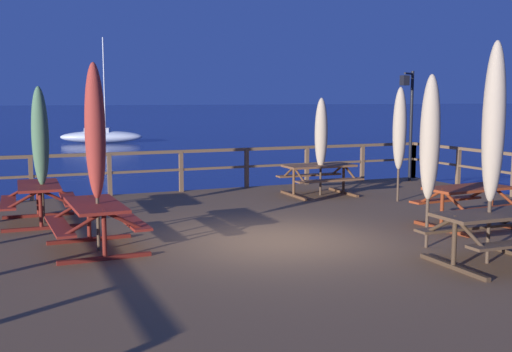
# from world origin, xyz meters

# --- Properties ---
(ground_plane) EXTENTS (600.00, 600.00, 0.00)m
(ground_plane) POSITION_xyz_m (0.00, 0.00, 0.00)
(ground_plane) COLOR navy
(wooden_deck) EXTENTS (14.99, 12.23, 0.87)m
(wooden_deck) POSITION_xyz_m (0.00, 0.00, 0.44)
(wooden_deck) COLOR brown
(wooden_deck) RESTS_ON ground
(railing_waterside_far) EXTENTS (14.79, 0.10, 1.09)m
(railing_waterside_far) POSITION_xyz_m (0.00, 5.96, 1.62)
(railing_waterside_far) COLOR brown
(railing_waterside_far) RESTS_ON wooden_deck
(picnic_table_front_left) EXTENTS (1.45, 1.78, 0.78)m
(picnic_table_front_left) POSITION_xyz_m (-2.96, 0.46, 1.43)
(picnic_table_front_left) COLOR maroon
(picnic_table_front_left) RESTS_ON wooden_deck
(picnic_table_mid_centre) EXTENTS (1.78, 1.42, 0.78)m
(picnic_table_mid_centre) POSITION_xyz_m (3.05, 4.09, 1.43)
(picnic_table_mid_centre) COLOR brown
(picnic_table_mid_centre) RESTS_ON wooden_deck
(picnic_table_back_left) EXTENTS (1.75, 1.41, 0.78)m
(picnic_table_back_left) POSITION_xyz_m (2.26, -2.63, 1.43)
(picnic_table_back_left) COLOR brown
(picnic_table_back_left) RESTS_ON wooden_deck
(picnic_table_mid_right) EXTENTS (1.72, 1.51, 0.78)m
(picnic_table_mid_right) POSITION_xyz_m (3.77, -0.42, 1.42)
(picnic_table_mid_right) COLOR #993819
(picnic_table_mid_right) RESTS_ON wooden_deck
(picnic_table_back_right) EXTENTS (1.44, 1.74, 0.78)m
(picnic_table_back_right) POSITION_xyz_m (-3.66, 3.09, 1.43)
(picnic_table_back_right) COLOR maroon
(picnic_table_back_right) RESTS_ON wooden_deck
(patio_umbrella_short_front) EXTENTS (0.32, 0.32, 2.97)m
(patio_umbrella_short_front) POSITION_xyz_m (-2.93, 0.41, 2.77)
(patio_umbrella_short_front) COLOR #4C3828
(patio_umbrella_short_front) RESTS_ON wooden_deck
(patio_umbrella_tall_mid_left) EXTENTS (0.32, 0.32, 2.44)m
(patio_umbrella_tall_mid_left) POSITION_xyz_m (3.06, 4.04, 2.42)
(patio_umbrella_tall_mid_left) COLOR #4C3828
(patio_umbrella_tall_mid_left) RESTS_ON wooden_deck
(patio_umbrella_tall_mid_right) EXTENTS (0.32, 0.32, 3.23)m
(patio_umbrella_tall_mid_right) POSITION_xyz_m (2.24, -2.57, 2.93)
(patio_umbrella_tall_mid_right) COLOR #4C3828
(patio_umbrella_tall_mid_right) RESTS_ON wooden_deck
(patio_umbrella_tall_front) EXTENTS (0.32, 0.32, 2.68)m
(patio_umbrella_tall_front) POSITION_xyz_m (4.31, 2.53, 2.58)
(patio_umbrella_tall_front) COLOR #4C3828
(patio_umbrella_tall_front) RESTS_ON wooden_deck
(patio_umbrella_tall_back_right) EXTENTS (0.32, 0.32, 2.65)m
(patio_umbrella_tall_back_right) POSITION_xyz_m (-3.60, 3.04, 2.56)
(patio_umbrella_tall_back_right) COLOR #4C3828
(patio_umbrella_tall_back_right) RESTS_ON wooden_deck
(patio_umbrella_tall_back_left) EXTENTS (0.32, 0.32, 2.80)m
(patio_umbrella_tall_back_left) POSITION_xyz_m (2.03, -1.43, 2.65)
(patio_umbrella_tall_back_left) COLOR #4C3828
(patio_umbrella_tall_back_left) RESTS_ON wooden_deck
(lamp_post_hooked) EXTENTS (0.62, 0.42, 3.20)m
(lamp_post_hooked) POSITION_xyz_m (6.63, 5.32, 2.99)
(lamp_post_hooked) COLOR black
(lamp_post_hooked) RESTS_ON wooden_deck
(sailboat_distant) EXTENTS (6.23, 3.30, 7.72)m
(sailboat_distant) POSITION_xyz_m (2.67, 37.11, 0.51)
(sailboat_distant) COLOR silver
(sailboat_distant) RESTS_ON ground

